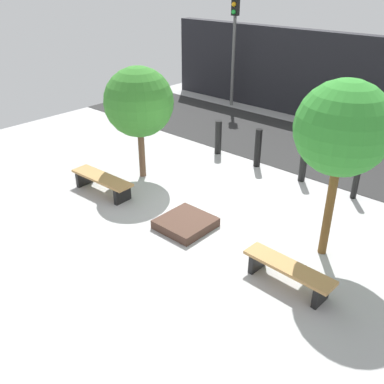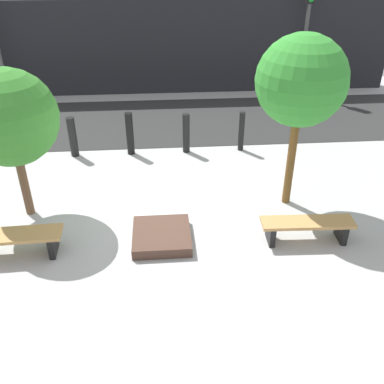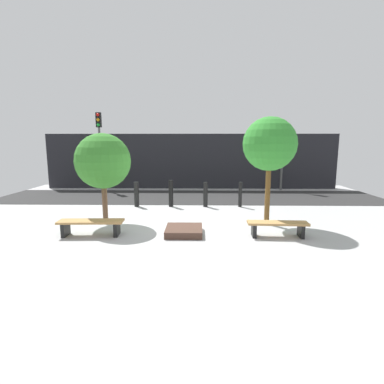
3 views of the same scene
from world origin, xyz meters
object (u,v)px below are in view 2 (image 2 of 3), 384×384
Objects in this scene: bench_right at (307,226)px; bollard_left at (130,134)px; bollard_center at (186,133)px; planter_bed at (162,236)px; bollard_right at (241,132)px; tree_behind_right_bench at (301,82)px; traffic_light_mid_west at (308,16)px; tree_behind_left_bench at (9,118)px; bollard_far_left at (73,137)px; bench_left at (9,240)px.

bollard_left reaches higher than bench_right.
planter_bed is at bearing -100.77° from bollard_center.
bollard_left is 1.08× the size of bollard_center.
bench_right is at bearing -82.78° from bollard_right.
tree_behind_right_bench is at bearing -53.57° from bollard_center.
bollard_left is 7.37m from traffic_light_mid_west.
bollard_right reaches higher than bollard_center.
tree_behind_left_bench is 5.55m from bollard_right.
bollard_left is at bearing 0.00° from bollard_far_left.
bollard_left reaches higher than bench_left.
traffic_light_mid_west is at bearing 71.37° from tree_behind_right_bench.
tree_behind_right_bench is at bearing -37.91° from bollard_left.
tree_behind_right_bench is (5.19, 1.32, 2.20)m from bench_left.
bollard_left is (1.40, 0.00, 0.04)m from bollard_far_left.
tree_behind_right_bench is 3.30m from bollard_right.
bollard_far_left is 0.27× the size of traffic_light_mid_west.
bench_left reaches higher than planter_bed.
traffic_light_mid_west is (4.22, 4.33, 2.05)m from bollard_center.
bench_right is at bearing -64.01° from bollard_center.
bollard_center is at bearing 180.00° from bollard_right.
planter_bed is 1.07× the size of bollard_far_left.
planter_bed is at bearing -156.67° from tree_behind_right_bench.
bollard_right is at bearing -123.04° from traffic_light_mid_west.
tree_behind_right_bench is 3.34× the size of bollard_right.
planter_bed is 0.29× the size of traffic_light_mid_west.
tree_behind_left_bench reaches higher than bollard_center.
planter_bed is at bearing 2.19° from bench_left.
traffic_light_mid_west reaches higher than bench_right.
tree_behind_left_bench is (-2.59, 1.12, 1.90)m from planter_bed.
tree_behind_left_bench is 0.85× the size of tree_behind_right_bench.
tree_behind_right_bench is (0.00, 1.32, 2.22)m from bench_right.
traffic_light_mid_west is (5.62, 4.33, 2.02)m from bollard_left.
planter_bed is at bearing -121.54° from traffic_light_mid_west.
bench_left is 0.63× the size of tree_behind_left_bench.
bollard_right is at bearing 60.30° from planter_bed.
bollard_far_left is at bearing 79.14° from tree_behind_left_bench.
tree_behind_right_bench is 3.36× the size of bollard_far_left.
tree_behind_left_bench is at bearing 156.67° from planter_bed.
tree_behind_left_bench reaches higher than bench_left.
tree_behind_right_bench is at bearing 92.22° from bench_right.
bollard_right is (-0.49, 3.88, 0.20)m from bench_right.
bollard_far_left is 0.93× the size of bollard_left.
bench_right is at bearing -14.26° from tree_behind_left_bench.
traffic_light_mid_west reaches higher than bollard_right.
bollard_left reaches higher than bollard_center.
tree_behind_right_bench is (2.59, 1.12, 2.42)m from planter_bed.
traffic_light_mid_west is (2.32, 8.21, 2.25)m from bench_right.
bollard_left is at bearing 180.00° from bollard_right.
traffic_light_mid_west is at bearing 31.68° from bollard_far_left.
bollard_far_left is at bearing 80.56° from bench_left.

